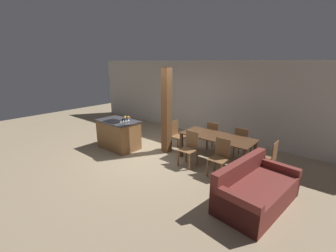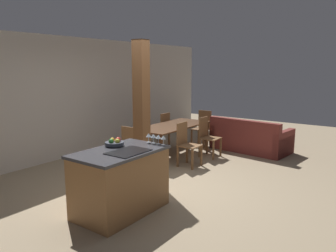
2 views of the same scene
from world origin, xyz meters
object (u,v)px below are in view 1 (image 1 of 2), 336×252
Objects in this scene: fruit_bowl at (127,118)px; dining_chair_near_right at (220,157)px; wine_glass_near at (121,122)px; wine_glass_far at (126,121)px; dining_chair_foot_end at (269,158)px; dining_chair_far_right at (242,142)px; wine_glass_middle at (123,121)px; dining_chair_far_left at (214,136)px; dining_chair_near_left at (189,148)px; kitchen_island at (119,134)px; wine_glass_end at (128,120)px; dining_chair_head_end at (177,135)px; dining_table at (217,139)px; couch at (256,191)px; timber_post at (167,111)px.

fruit_bowl is 0.30× the size of dining_chair_near_right.
wine_glass_near is 0.18m from wine_glass_far.
dining_chair_near_right is at bearing -54.37° from dining_chair_foot_end.
fruit_bowl is at bearing 127.80° from wine_glass_near.
fruit_bowl reaches higher than dining_chair_far_right.
wine_glass_middle reaches higher than dining_chair_near_right.
wine_glass_far is at bearing 45.85° from dining_chair_far_left.
wine_glass_near is 2.06m from dining_chair_near_left.
kitchen_island is at bearing -172.47° from dining_chair_near_right.
wine_glass_end is 1.98m from dining_chair_near_left.
kitchen_island is at bearing 126.14° from dining_chair_head_end.
fruit_bowl is at bearing 33.69° from dining_chair_far_left.
wine_glass_middle is 0.16× the size of dining_chair_far_left.
dining_chair_foot_end is (3.64, 1.14, -0.54)m from wine_glass_end.
fruit_bowl is 1.94× the size of wine_glass_far.
dining_chair_head_end is at bearing 144.37° from dining_chair_near_left.
dining_table is at bearing 30.19° from wine_glass_middle.
dining_chair_near_left is 1.00× the size of dining_chair_far_right.
couch is at bearing -113.41° from dining_chair_head_end.
wine_glass_far is 0.16× the size of dining_chair_far_right.
dining_chair_near_left is at bearing 90.00° from dining_chair_far_left.
dining_chair_near_left is 1.59m from dining_chair_far_right.
dining_chair_near_right and dining_chair_far_left have the same top height.
wine_glass_far is at bearing -90.00° from wine_glass_end.
dining_chair_head_end is at bearing -90.00° from dining_chair_foot_end.
dining_chair_far_right is at bearing -125.63° from dining_chair_foot_end.
dining_chair_near_right is (0.89, 0.00, 0.00)m from dining_chair_near_left.
kitchen_island reaches higher than dining_chair_far_left.
dining_chair_far_left is 2.75m from couch.
dining_chair_far_left is at bearing 35.95° from kitchen_island.
timber_post is at bearing 170.89° from dining_chair_near_right.
dining_table is 0.78× the size of timber_post.
dining_chair_foot_end is at bearing 11.88° from fruit_bowl.
dining_chair_far_left and dining_chair_foot_end have the same top height.
wine_glass_middle is at bearing -159.97° from dining_chair_near_left.
timber_post reaches higher than dining_chair_far_right.
fruit_bowl is 1.35m from timber_post.
dining_chair_far_right is (0.44, 0.66, -0.16)m from dining_table.
wine_glass_far and wine_glass_end have the same top height.
fruit_bowl is at bearing 146.79° from wine_glass_end.
wine_glass_near is 0.16× the size of dining_chair_near_right.
couch reaches higher than dining_table.
wine_glass_far reaches higher than kitchen_island.
wine_glass_end is 0.16× the size of dining_chair_foot_end.
wine_glass_end is 0.07× the size of dining_table.
dining_chair_near_right is 1.92m from dining_chair_head_end.
wine_glass_near is 3.95m from dining_chair_foot_end.
wine_glass_middle is 0.16× the size of dining_chair_near_right.
timber_post is (-1.94, 0.31, 0.78)m from dining_chair_near_right.
couch is at bearing 2.55° from wine_glass_near.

